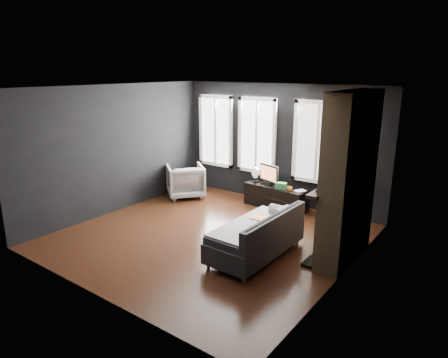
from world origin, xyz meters
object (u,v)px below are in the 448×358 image
Objects in this scene: media_console at (276,197)px; sofa at (256,233)px; monitor at (269,173)px; book at (298,185)px; mantel_vase at (344,172)px; armchair at (185,179)px; mug at (290,188)px.

sofa is at bearing -63.44° from media_console.
media_console is 2.51× the size of monitor.
book is at bearing 16.65° from monitor.
mantel_vase reaches higher than book.
sofa is 2.14× the size of armchair.
media_console is 7.43× the size of mantel_vase.
book is at bearing 141.98° from armchair.
book is at bearing 46.30° from mug.
armchair is 2.07m from monitor.
mug is 1.90m from mantel_vase.
book is at bearing 100.45° from sofa.
sofa is 3.48m from armchair.
mantel_vase is at bearing -24.70° from media_console.
book is 1.85m from mantel_vase.
sofa reaches higher than book.
sofa is 7.87× the size of book.
mantel_vase is (2.05, -1.08, 0.57)m from monitor.
book reaches higher than mug.
sofa is at bearing -80.46° from book.
media_console is 13.16× the size of mug.
mantel_vase reaches higher than armchair.
media_console is at bearing 150.42° from mantel_vase.
mantel_vase reaches higher than sofa.
book is (0.52, 0.02, 0.37)m from media_console.
book is at bearing 6.64° from media_console.
media_console is (2.15, 0.59, -0.18)m from armchair.
mug is (-0.51, 2.15, 0.16)m from sofa.
mug is at bearing 104.19° from sofa.
monitor reaches higher than media_console.
sofa is 2.57m from monitor.
sofa is 3.19× the size of monitor.
monitor is at bearing 175.69° from media_console.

